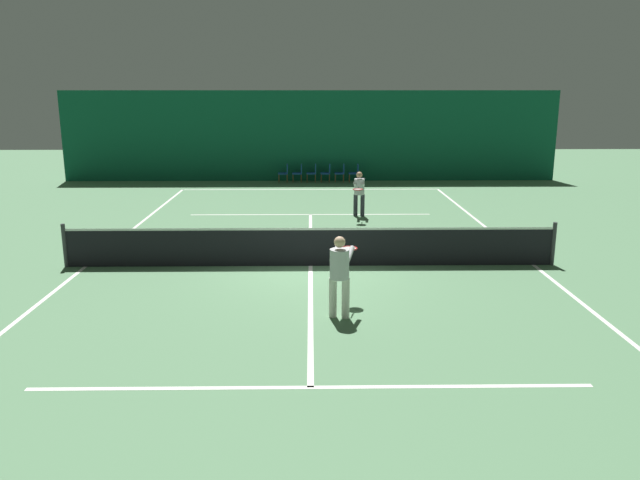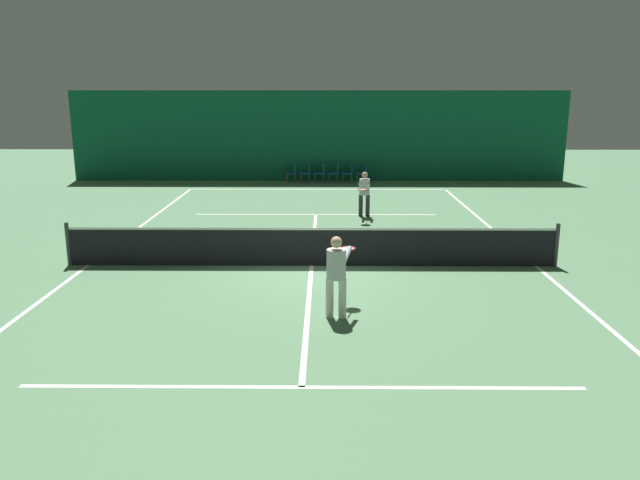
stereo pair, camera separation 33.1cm
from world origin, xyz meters
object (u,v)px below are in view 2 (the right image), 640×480
at_px(tennis_net, 311,246).
at_px(courtside_chair_2, 321,172).
at_px(player_near, 337,270).
at_px(courtside_chair_4, 349,172).
at_px(courtside_chair_3, 335,172).
at_px(courtside_chair_5, 363,172).
at_px(courtside_chair_0, 293,172).
at_px(player_far, 364,191).
at_px(courtside_chair_1, 307,172).

relative_size(tennis_net, courtside_chair_2, 14.29).
bearing_deg(player_near, courtside_chair_4, 11.56).
relative_size(courtside_chair_3, courtside_chair_5, 1.00).
xyz_separation_m(courtside_chair_2, courtside_chair_5, (1.96, 0.00, 0.00)).
distance_m(tennis_net, courtside_chair_3, 14.06).
relative_size(courtside_chair_0, courtside_chair_4, 1.00).
height_order(courtside_chair_2, courtside_chair_4, same).
height_order(tennis_net, player_near, player_near).
xyz_separation_m(courtside_chair_0, courtside_chair_2, (1.31, 0.00, 0.00)).
distance_m(player_far, courtside_chair_4, 7.97).
bearing_deg(courtside_chair_0, courtside_chair_3, 90.00).
xyz_separation_m(tennis_net, courtside_chair_3, (0.77, 14.04, -0.03)).
height_order(player_near, player_far, player_near).
xyz_separation_m(player_far, courtside_chair_0, (-2.84, 7.95, -0.40)).
xyz_separation_m(courtside_chair_3, courtside_chair_5, (1.31, 0.00, 0.00)).
distance_m(tennis_net, player_far, 6.31).
bearing_deg(courtside_chair_5, courtside_chair_3, -90.00).
relative_size(player_near, courtside_chair_4, 1.88).
xyz_separation_m(courtside_chair_2, courtside_chair_3, (0.65, 0.00, 0.00)).
bearing_deg(tennis_net, courtside_chair_3, 86.88).
height_order(courtside_chair_1, courtside_chair_5, same).
relative_size(player_far, courtside_chair_3, 1.80).
distance_m(courtside_chair_1, courtside_chair_5, 2.61).
bearing_deg(player_near, courtside_chair_2, 15.82).
bearing_deg(courtside_chair_4, courtside_chair_2, -90.00).
distance_m(tennis_net, courtside_chair_4, 14.11).
relative_size(player_near, courtside_chair_3, 1.88).
bearing_deg(player_far, courtside_chair_5, -175.79).
height_order(courtside_chair_1, courtside_chair_2, same).
bearing_deg(courtside_chair_4, courtside_chair_5, 90.00).
xyz_separation_m(courtside_chair_0, courtside_chair_3, (1.96, 0.00, 0.00)).
bearing_deg(courtside_chair_3, tennis_net, -3.12).
height_order(player_near, courtside_chair_0, player_near).
bearing_deg(tennis_net, courtside_chair_4, 84.23).
distance_m(player_near, courtside_chair_2, 17.55).
relative_size(player_far, courtside_chair_4, 1.80).
height_order(player_far, courtside_chair_2, player_far).
bearing_deg(courtside_chair_2, courtside_chair_1, -90.00).
distance_m(player_far, courtside_chair_1, 8.26).
height_order(courtside_chair_3, courtside_chair_5, same).
bearing_deg(courtside_chair_4, courtside_chair_1, -90.00).
distance_m(tennis_net, courtside_chair_5, 14.19).
xyz_separation_m(courtside_chair_0, courtside_chair_5, (3.26, 0.00, 0.00)).
height_order(player_far, courtside_chair_3, player_far).
bearing_deg(courtside_chair_2, courtside_chair_0, -90.00).
distance_m(tennis_net, courtside_chair_1, 14.05).
xyz_separation_m(player_near, courtside_chair_5, (1.52, 17.54, -0.44)).
bearing_deg(player_far, courtside_chair_4, -171.09).
height_order(player_far, courtside_chair_1, player_far).
height_order(courtside_chair_2, courtside_chair_5, same).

